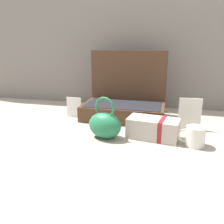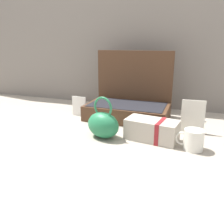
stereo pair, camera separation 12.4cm
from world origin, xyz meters
name	(u,v)px [view 1 (the left image)]	position (x,y,z in m)	size (l,w,h in m)	color
ground_plane	(110,130)	(0.00, 0.00, 0.00)	(6.00, 6.00, 0.00)	#9E9384
back_wall	(131,7)	(0.00, 0.58, 0.70)	(3.20, 0.06, 1.40)	gray
open_suitcase	(125,103)	(0.03, 0.26, 0.09)	(0.50, 0.30, 0.41)	#4C301E
teal_pouch_handbag	(105,125)	(0.00, -0.11, 0.07)	(0.20, 0.15, 0.21)	#237247
cream_toiletry_bag	(154,128)	(0.24, -0.06, 0.05)	(0.27, 0.16, 0.11)	#B2A899
coffee_mug	(195,136)	(0.43, -0.11, 0.05)	(0.12, 0.09, 0.09)	silver
info_card_left	(74,107)	(-0.29, 0.18, 0.06)	(0.10, 0.01, 0.13)	white
poster_card_right	(190,114)	(0.42, 0.12, 0.09)	(0.12, 0.01, 0.18)	silver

